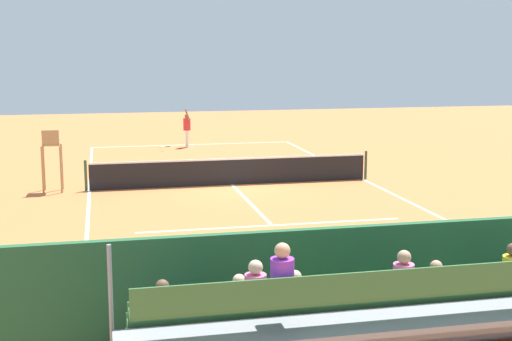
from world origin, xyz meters
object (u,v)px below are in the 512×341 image
bleacher_stand (415,315)px  tennis_ball_near (162,151)px  tennis_racket (163,147)px  umpire_chair (52,154)px  equipment_bag (389,315)px  tennis_net (232,171)px  courtside_bench (461,286)px  tennis_player (187,127)px

bleacher_stand → tennis_ball_near: (1.59, -24.22, -0.92)m
bleacher_stand → tennis_racket: (1.44, -25.71, -0.94)m
umpire_chair → tennis_racket: umpire_chair is taller
equipment_bag → tennis_racket: 23.85m
tennis_net → umpire_chair: 6.25m
equipment_bag → tennis_ball_near: size_ratio=13.64×
courtside_bench → tennis_racket: 23.89m
tennis_net → tennis_racket: tennis_net is taller
bleacher_stand → tennis_racket: size_ratio=15.46×
tennis_player → equipment_bag: bearing=91.7°
courtside_bench → equipment_bag: (1.44, 0.13, -0.38)m
courtside_bench → tennis_player: tennis_player is taller
tennis_net → bleacher_stand: (0.11, 15.33, 0.45)m
courtside_bench → tennis_player: bearing=-84.8°
tennis_net → equipment_bag: tennis_net is taller
bleacher_stand → tennis_player: (0.25, -25.43, 0.06)m
courtside_bench → equipment_bag: courtside_bench is taller
courtside_bench → tennis_racket: size_ratio=3.07×
tennis_net → umpire_chair: size_ratio=4.81×
tennis_net → courtside_bench: bearing=97.6°
tennis_player → tennis_racket: bearing=-13.0°
bleacher_stand → tennis_net: bearing=-90.4°
tennis_net → equipment_bag: size_ratio=11.44×
equipment_bag → tennis_racket: equipment_bag is taller
tennis_ball_near → equipment_bag: bearing=95.2°
bleacher_stand → courtside_bench: bearing=-132.5°
umpire_chair → tennis_net: bearing=179.1°
tennis_net → tennis_racket: 10.51m
tennis_racket → tennis_ball_near: 1.50m
umpire_chair → equipment_bag: 15.04m
umpire_chair → courtside_bench: bearing=120.8°
tennis_player → tennis_racket: 1.58m
tennis_net → umpire_chair: umpire_chair is taller
equipment_bag → tennis_racket: (1.88, -23.78, -0.16)m
bleacher_stand → equipment_bag: (-0.44, -1.93, -0.77)m
umpire_chair → tennis_racket: bearing=-114.3°
tennis_racket → tennis_ball_near: tennis_ball_near is taller
tennis_net → bleacher_stand: size_ratio=1.14×
tennis_player → umpire_chair: bearing=59.7°
tennis_ball_near → tennis_player: bearing=-137.9°
tennis_net → bleacher_stand: bearing=89.6°
tennis_net → bleacher_stand: 15.34m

